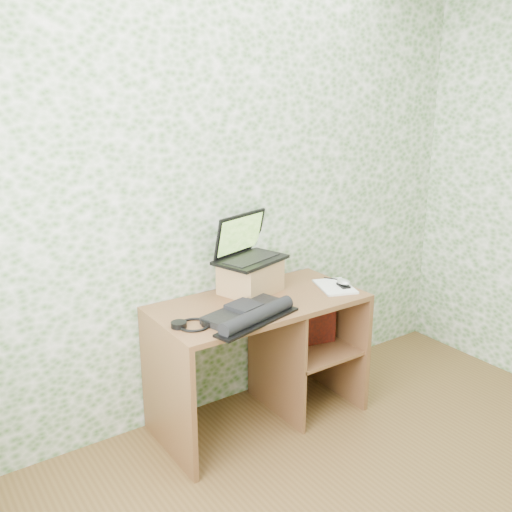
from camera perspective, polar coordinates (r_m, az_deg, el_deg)
wall_back at (r=3.29m, az=-2.76°, el=6.09°), size 3.50×0.00×3.50m
desk at (r=3.37m, az=1.12°, el=-8.35°), size 1.20×0.60×0.75m
riser at (r=3.30m, az=-0.55°, el=-2.09°), size 0.37×0.34×0.19m
laptop at (r=3.28m, az=-0.97°, el=0.68°), size 0.46×0.38×0.26m
keyboard at (r=2.96m, az=-0.62°, el=-5.78°), size 0.55×0.40×0.08m
headphones at (r=2.89m, az=-6.21°, el=-6.80°), size 0.22×0.22×0.03m
notepad at (r=3.43m, az=7.90°, el=-3.05°), size 0.27×0.32×0.01m
mouse at (r=3.42m, az=8.74°, el=-2.75°), size 0.09×0.11×0.03m
pen at (r=3.53m, az=7.81°, el=-2.27°), size 0.08×0.11×0.01m
red_box at (r=3.49m, az=5.71°, el=-6.15°), size 0.28×0.15×0.33m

